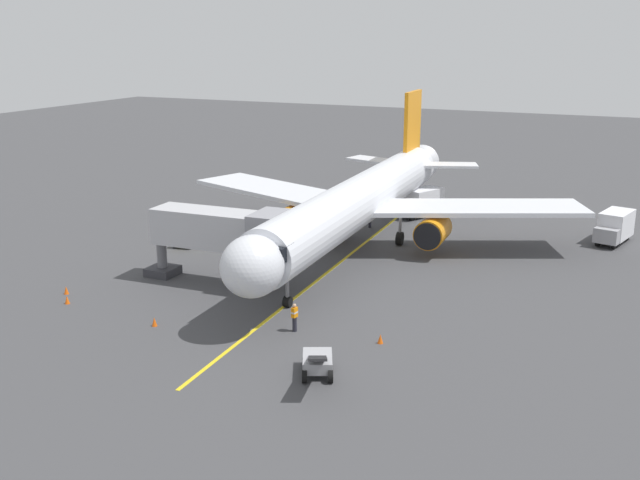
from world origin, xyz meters
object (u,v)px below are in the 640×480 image
(ground_crew_wing_walker, at_px, (370,218))
(box_truck_rear_apron, at_px, (421,202))
(safety_cone_wing_starboard, at_px, (67,300))
(jet_bridge, at_px, (230,232))
(ground_crew_marshaller, at_px, (295,317))
(safety_cone_nose_right, at_px, (380,339))
(box_truck_near_nose, at_px, (614,227))
(safety_cone_nose_left, at_px, (154,322))
(tug_starboard_side, at_px, (187,237))
(belt_loader_portside, at_px, (317,362))
(safety_cone_wing_port, at_px, (66,290))
(airplane, at_px, (359,202))

(ground_crew_wing_walker, xyz_separation_m, box_truck_rear_apron, (-2.90, -5.85, 0.50))
(ground_crew_wing_walker, xyz_separation_m, safety_cone_wing_starboard, (10.93, 26.22, -0.61))
(safety_cone_wing_starboard, bearing_deg, jet_bridge, -135.41)
(ground_crew_marshaller, xyz_separation_m, ground_crew_wing_walker, (4.45, -24.28, 0.00))
(safety_cone_nose_right, bearing_deg, safety_cone_wing_starboard, 6.51)
(ground_crew_marshaller, distance_m, box_truck_near_nose, 31.97)
(jet_bridge, xyz_separation_m, ground_crew_wing_walker, (-3.19, -18.59, -2.88))
(safety_cone_nose_left, bearing_deg, tug_starboard_side, -62.27)
(jet_bridge, xyz_separation_m, belt_loader_portside, (-11.25, 10.38, -3.05))
(ground_crew_marshaller, distance_m, tug_starboard_side, 20.41)
(box_truck_rear_apron, relative_size, safety_cone_wing_starboard, 9.07)
(ground_crew_marshaller, relative_size, box_truck_near_nose, 0.35)
(box_truck_near_nose, xyz_separation_m, belt_loader_portside, (12.11, 32.53, -0.67))
(ground_crew_marshaller, relative_size, safety_cone_wing_starboard, 3.11)
(safety_cone_nose_right, bearing_deg, ground_crew_wing_walker, -68.06)
(box_truck_near_nose, xyz_separation_m, safety_cone_nose_right, (10.55, 27.43, -1.11))
(safety_cone_nose_left, bearing_deg, safety_cone_wing_port, -14.09)
(airplane, xyz_separation_m, safety_cone_nose_right, (-7.88, 16.77, -3.73))
(belt_loader_portside, height_order, safety_cone_nose_left, belt_loader_portside)
(tug_starboard_side, relative_size, safety_cone_wing_port, 4.54)
(jet_bridge, relative_size, safety_cone_nose_right, 20.83)
(box_truck_near_nose, relative_size, box_truck_rear_apron, 0.99)
(belt_loader_portside, distance_m, box_truck_rear_apron, 35.21)
(safety_cone_nose_right, relative_size, safety_cone_wing_port, 1.00)
(safety_cone_nose_right, distance_m, safety_cone_wing_port, 21.92)
(belt_loader_portside, relative_size, safety_cone_nose_left, 8.47)
(jet_bridge, height_order, box_truck_near_nose, jet_bridge)
(ground_crew_marshaller, bearing_deg, safety_cone_wing_starboard, 7.19)
(airplane, bearing_deg, safety_cone_nose_right, 115.18)
(box_truck_near_nose, xyz_separation_m, tug_starboard_side, (31.75, 15.21, -0.68))
(box_truck_near_nose, height_order, tug_starboard_side, box_truck_near_nose)
(ground_crew_wing_walker, relative_size, belt_loader_portside, 0.37)
(safety_cone_nose_right, bearing_deg, ground_crew_marshaller, 4.47)
(ground_crew_marshaller, xyz_separation_m, box_truck_rear_apron, (1.55, -30.13, 0.50))
(belt_loader_portside, xyz_separation_m, tug_starboard_side, (19.64, -17.32, -0.01))
(safety_cone_wing_starboard, bearing_deg, box_truck_near_nose, -136.24)
(jet_bridge, relative_size, ground_crew_wing_walker, 6.70)
(ground_crew_marshaller, distance_m, safety_cone_wing_port, 16.75)
(airplane, bearing_deg, box_truck_rear_apron, -95.15)
(airplane, distance_m, safety_cone_nose_right, 18.90)
(airplane, height_order, safety_cone_wing_port, airplane)
(safety_cone_nose_right, bearing_deg, safety_cone_wing_port, 2.45)
(box_truck_near_nose, relative_size, safety_cone_nose_left, 8.97)
(airplane, bearing_deg, jet_bridge, 66.78)
(box_truck_near_nose, xyz_separation_m, safety_cone_wing_port, (32.45, 28.37, -1.11))
(tug_starboard_side, distance_m, safety_cone_nose_right, 24.48)
(ground_crew_wing_walker, height_order, tug_starboard_side, ground_crew_wing_walker)
(airplane, bearing_deg, safety_cone_wing_port, 51.62)
(belt_loader_portside, height_order, safety_cone_nose_right, belt_loader_portside)
(box_truck_near_nose, height_order, safety_cone_wing_starboard, box_truck_near_nose)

